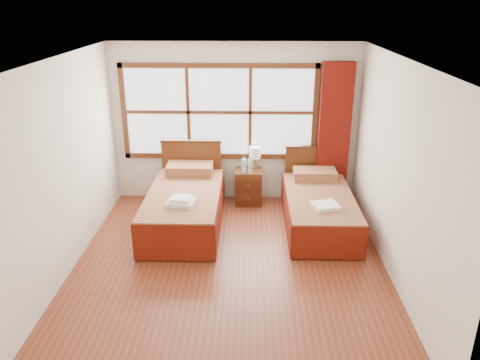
{
  "coord_description": "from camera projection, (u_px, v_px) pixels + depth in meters",
  "views": [
    {
      "loc": [
        0.26,
        -5.19,
        3.25
      ],
      "look_at": [
        0.12,
        0.7,
        0.92
      ],
      "focal_mm": 35.0,
      "sensor_mm": 36.0,
      "label": 1
    }
  ],
  "objects": [
    {
      "name": "bottle_far",
      "position": [
        250.0,
        166.0,
        7.51
      ],
      "size": [
        0.07,
        0.07,
        0.26
      ],
      "color": "silver",
      "rests_on": "nightstand"
    },
    {
      "name": "wall_back",
      "position": [
        235.0,
        124.0,
        7.64
      ],
      "size": [
        4.0,
        0.0,
        4.0
      ],
      "primitive_type": "plane",
      "rotation": [
        1.57,
        0.0,
        0.0
      ],
      "color": "silver",
      "rests_on": "floor"
    },
    {
      "name": "lamp",
      "position": [
        255.0,
        153.0,
        7.68
      ],
      "size": [
        0.19,
        0.19,
        0.37
      ],
      "color": "#BE8F3D",
      "rests_on": "nightstand"
    },
    {
      "name": "ceiling",
      "position": [
        227.0,
        60.0,
        5.07
      ],
      "size": [
        4.5,
        4.5,
        0.0
      ],
      "primitive_type": "plane",
      "rotation": [
        3.14,
        0.0,
        0.0
      ],
      "color": "white",
      "rests_on": "wall_back"
    },
    {
      "name": "floor",
      "position": [
        229.0,
        266.0,
        6.02
      ],
      "size": [
        4.5,
        4.5,
        0.0
      ],
      "primitive_type": "plane",
      "color": "brown",
      "rests_on": "ground"
    },
    {
      "name": "curtain",
      "position": [
        334.0,
        134.0,
        7.52
      ],
      "size": [
        0.5,
        0.16,
        2.3
      ],
      "primitive_type": "cube",
      "color": "#631109",
      "rests_on": "wall_back"
    },
    {
      "name": "bottle_near",
      "position": [
        244.0,
        165.0,
        7.54
      ],
      "size": [
        0.07,
        0.07,
        0.25
      ],
      "color": "silver",
      "rests_on": "nightstand"
    },
    {
      "name": "bed_left",
      "position": [
        185.0,
        205.0,
        7.03
      ],
      "size": [
        1.08,
        2.1,
        1.05
      ],
      "color": "#411F0D",
      "rests_on": "floor"
    },
    {
      "name": "bed_right",
      "position": [
        319.0,
        207.0,
        7.0
      ],
      "size": [
        1.0,
        2.02,
        0.96
      ],
      "color": "#411F0D",
      "rests_on": "floor"
    },
    {
      "name": "towels_left",
      "position": [
        181.0,
        201.0,
        6.45
      ],
      "size": [
        0.39,
        0.36,
        0.11
      ],
      "rotation": [
        0.0,
        0.0,
        -0.14
      ],
      "color": "white",
      "rests_on": "bed_left"
    },
    {
      "name": "window",
      "position": [
        219.0,
        112.0,
        7.53
      ],
      "size": [
        3.16,
        0.06,
        1.56
      ],
      "color": "white",
      "rests_on": "wall_back"
    },
    {
      "name": "nightstand",
      "position": [
        248.0,
        187.0,
        7.76
      ],
      "size": [
        0.43,
        0.43,
        0.58
      ],
      "color": "#512811",
      "rests_on": "floor"
    },
    {
      "name": "wall_right",
      "position": [
        398.0,
        173.0,
        5.5
      ],
      "size": [
        0.0,
        4.5,
        4.5
      ],
      "primitive_type": "plane",
      "rotation": [
        1.57,
        0.0,
        -1.57
      ],
      "color": "silver",
      "rests_on": "floor"
    },
    {
      "name": "wall_left",
      "position": [
        62.0,
        171.0,
        5.59
      ],
      "size": [
        0.0,
        4.5,
        4.5
      ],
      "primitive_type": "plane",
      "rotation": [
        1.57,
        0.0,
        1.57
      ],
      "color": "silver",
      "rests_on": "floor"
    },
    {
      "name": "towels_right",
      "position": [
        326.0,
        206.0,
        6.46
      ],
      "size": [
        0.4,
        0.37,
        0.05
      ],
      "rotation": [
        0.0,
        0.0,
        0.26
      ],
      "color": "white",
      "rests_on": "bed_right"
    }
  ]
}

